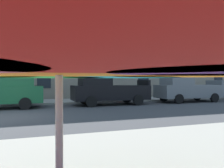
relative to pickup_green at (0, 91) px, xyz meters
name	(u,v)px	position (x,y,z in m)	size (l,w,h in m)	color
ground_plane	(1,118)	(0.40, -3.70, -1.03)	(120.00, 120.00, 0.00)	#424244
sidewalk_far	(12,103)	(0.40, 3.10, -0.97)	(56.00, 3.60, 0.12)	#9E998E
apartment_building	(17,19)	(0.40, 11.29, 6.97)	(46.07, 12.08, 16.00)	gray
pickup_green	(0,91)	(0.00, 0.00, 0.00)	(5.10, 2.12, 2.20)	#195933
pickup_black_midblock	(107,90)	(6.46, 0.00, 0.00)	(5.10, 2.12, 2.20)	black
pickup_gray	(186,88)	(12.80, 0.00, 0.00)	(5.10, 2.12, 2.20)	slate
patio_umbrella	(59,40)	(1.78, -12.70, 0.88)	(3.90, 3.90, 2.24)	silver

